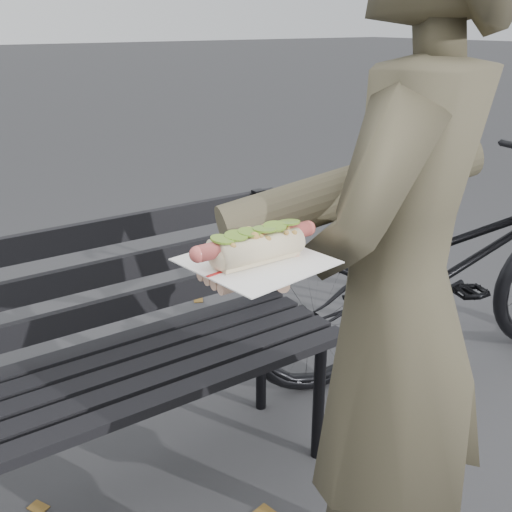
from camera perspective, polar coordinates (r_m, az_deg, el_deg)
The scene contains 4 objects.
park_bench at distance 1.82m, azimuth -15.77°, elevation -8.98°, with size 1.50×0.44×0.88m.
bicycle at distance 2.62m, azimuth 17.34°, elevation -1.00°, with size 0.61×1.76×0.92m, color black.
person at distance 1.31m, azimuth 13.16°, elevation -5.03°, with size 0.62×0.41×1.70m, color #47452F.
held_hotdog at distance 1.06m, azimuth 7.14°, elevation 4.82°, with size 0.63×0.30×0.20m.
Camera 1 is at (-0.51, -0.63, 1.42)m, focal length 42.00 mm.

